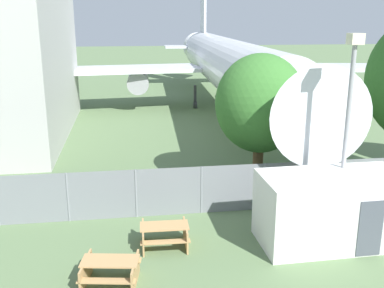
{
  "coord_description": "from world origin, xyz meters",
  "views": [
    {
      "loc": [
        -2.76,
        -5.28,
        7.47
      ],
      "look_at": [
        0.07,
        13.89,
        2.0
      ],
      "focal_mm": 42.0,
      "sensor_mm": 36.0,
      "label": 1
    }
  ],
  "objects": [
    {
      "name": "tree_left_of_cabin",
      "position": [
        2.91,
        13.09,
        3.9
      ],
      "size": [
        3.88,
        3.88,
        6.06
      ],
      "color": "brown",
      "rests_on": "ground"
    },
    {
      "name": "picnic_bench_open_grass",
      "position": [
        -1.67,
        8.44,
        0.47
      ],
      "size": [
        1.68,
        1.45,
        0.76
      ],
      "rotation": [
        0.0,
        0.0,
        -0.03
      ],
      "color": "tan",
      "rests_on": "ground"
    },
    {
      "name": "picnic_bench_near_cabin",
      "position": [
        -3.42,
        6.43,
        0.47
      ],
      "size": [
        1.85,
        1.65,
        0.76
      ],
      "rotation": [
        0.0,
        0.0,
        -0.17
      ],
      "color": "tan",
      "rests_on": "ground"
    },
    {
      "name": "portable_cabin",
      "position": [
        4.0,
        7.92,
        1.21
      ],
      "size": [
        4.94,
        2.46,
        2.42
      ],
      "rotation": [
        0.0,
        0.0,
        0.02
      ],
      "color": "silver",
      "rests_on": "ground"
    },
    {
      "name": "light_mast",
      "position": [
        4.64,
        8.65,
        4.33
      ],
      "size": [
        0.44,
        0.44,
        6.99
      ],
      "color": "#99999E",
      "rests_on": "ground"
    },
    {
      "name": "perimeter_fence",
      "position": [
        0.0,
        10.89,
        0.97
      ],
      "size": [
        56.07,
        0.07,
        1.94
      ],
      "color": "gray",
      "rests_on": "ground"
    },
    {
      "name": "airplane",
      "position": [
        5.31,
        30.75,
        3.88
      ],
      "size": [
        33.92,
        41.77,
        11.77
      ],
      "rotation": [
        0.0,
        0.0,
        -1.62
      ],
      "color": "silver",
      "rests_on": "ground"
    }
  ]
}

